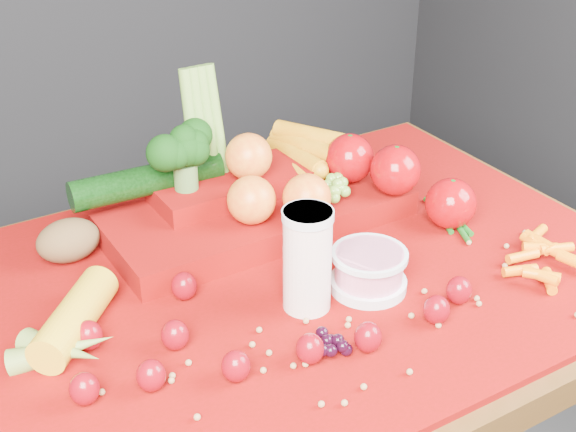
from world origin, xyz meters
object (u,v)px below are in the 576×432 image
table (294,324)px  produce_mound (273,190)px  yogurt_bowl (369,269)px  milk_glass (307,256)px

table → produce_mound: bearing=72.1°
yogurt_bowl → produce_mound: (-0.02, 0.25, 0.03)m
milk_glass → produce_mound: 0.25m
produce_mound → milk_glass: bearing=-109.2°
yogurt_bowl → produce_mound: bearing=94.7°
table → produce_mound: produce_mound is taller
table → produce_mound: 0.23m
table → milk_glass: bearing=-111.2°
milk_glass → produce_mound: (0.08, 0.24, -0.02)m
table → yogurt_bowl: (0.07, -0.10, 0.14)m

